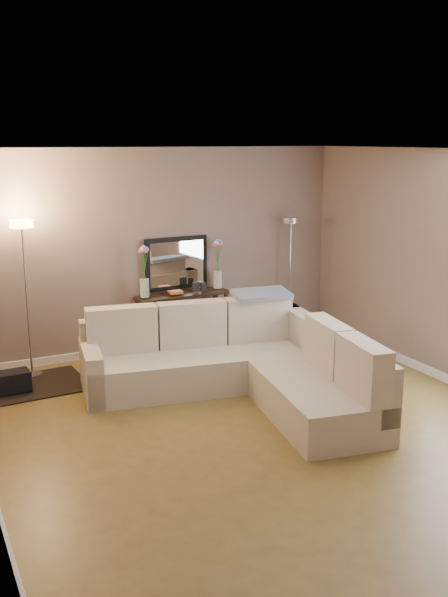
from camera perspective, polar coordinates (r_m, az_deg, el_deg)
name	(u,v)px	position (r m, az deg, el deg)	size (l,w,h in m)	color
floor	(260,428)	(6.51, 3.14, -11.00)	(5.00, 5.50, 0.01)	olive
ceiling	(264,150)	(5.92, 3.47, 12.62)	(5.00, 5.50, 0.01)	white
wall_back	(157,251)	(8.55, -5.76, 4.07)	(5.00, 0.02, 2.60)	gray
baseboard_back	(160,345)	(8.82, -5.51, -3.99)	(5.00, 0.03, 0.10)	white
sectional_sofa	(241,365)	(7.17, 1.44, -5.68)	(2.70, 2.87, 0.91)	beige
throw_blanket	(261,294)	(7.72, 3.23, 0.41)	(0.65, 0.38, 0.05)	gray
console_table	(178,319)	(8.61, -4.01, -1.77)	(1.26, 0.42, 0.76)	black
leaning_mirror	(177,263)	(8.62, -4.09, 3.03)	(0.88, 0.10, 0.69)	black
table_decor	(183,290)	(8.52, -3.50, 0.71)	(0.53, 0.13, 0.12)	orange
flower_vase_left	(144,275)	(8.28, -6.86, 2.00)	(0.14, 0.12, 0.65)	silver
flower_vase_right	(218,267)	(8.74, -0.54, 2.70)	(0.14, 0.12, 0.65)	silver
floor_lamp_lit	(25,268)	(7.81, -16.73, 2.55)	(0.27, 0.27, 1.82)	silver
floor_lamp_unlit	(290,253)	(9.15, 5.71, 3.90)	(0.25, 0.25, 1.66)	silver
charcoal_rug	(31,386)	(7.80, -16.23, -7.21)	(1.19, 0.89, 0.02)	black
black_bag	(14,381)	(7.62, -17.59, -6.77)	(0.34, 0.24, 0.22)	black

